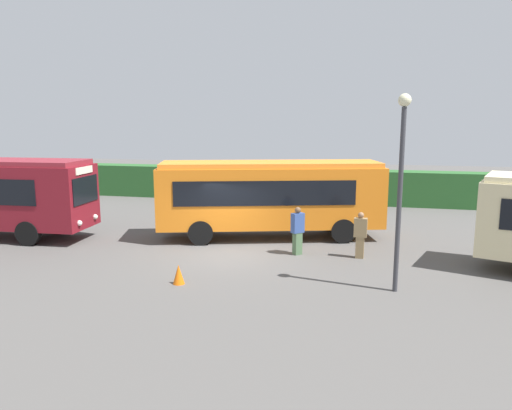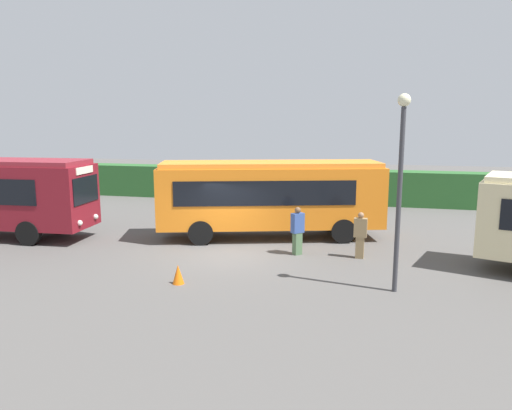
# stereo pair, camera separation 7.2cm
# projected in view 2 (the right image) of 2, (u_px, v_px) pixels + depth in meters

# --- Properties ---
(ground_plane) EXTENTS (77.35, 77.35, 0.00)m
(ground_plane) POSITION_uv_depth(u_px,v_px,m) (227.00, 255.00, 17.99)
(ground_plane) COLOR #514F4C
(bus_orange) EXTENTS (9.56, 4.83, 3.23)m
(bus_orange) POSITION_uv_depth(u_px,v_px,m) (271.00, 195.00, 20.29)
(bus_orange) COLOR orange
(bus_orange) RESTS_ON ground_plane
(person_center) EXTENTS (0.52, 0.37, 1.87)m
(person_center) POSITION_uv_depth(u_px,v_px,m) (73.00, 204.00, 23.16)
(person_center) COLOR black
(person_center) RESTS_ON ground_plane
(person_right) EXTENTS (0.51, 0.51, 1.80)m
(person_right) POSITION_uv_depth(u_px,v_px,m) (298.00, 230.00, 17.90)
(person_right) COLOR #4C6B47
(person_right) RESTS_ON ground_plane
(person_far) EXTENTS (0.47, 0.29, 1.69)m
(person_far) POSITION_uv_depth(u_px,v_px,m) (360.00, 234.00, 17.43)
(person_far) COLOR olive
(person_far) RESTS_ON ground_plane
(hedge_row) EXTENTS (50.67, 1.50, 1.99)m
(hedge_row) POSITION_uv_depth(u_px,v_px,m) (285.00, 185.00, 29.72)
(hedge_row) COLOR #295C29
(hedge_row) RESTS_ON ground_plane
(traffic_cone) EXTENTS (0.36, 0.36, 0.60)m
(traffic_cone) POSITION_uv_depth(u_px,v_px,m) (178.00, 274.00, 14.80)
(traffic_cone) COLOR orange
(traffic_cone) RESTS_ON ground_plane
(lamppost) EXTENTS (0.36, 0.36, 5.67)m
(lamppost) POSITION_uv_depth(u_px,v_px,m) (401.00, 171.00, 13.59)
(lamppost) COLOR #38383D
(lamppost) RESTS_ON ground_plane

